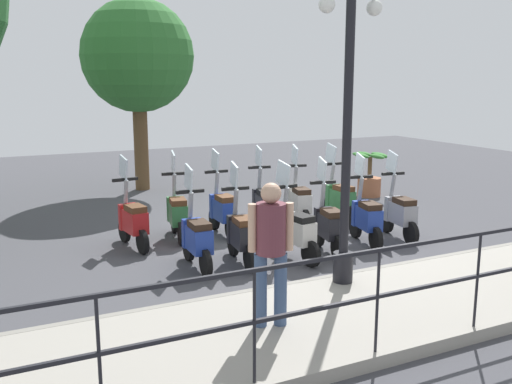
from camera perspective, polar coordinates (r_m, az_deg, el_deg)
name	(u,v)px	position (r m, az deg, el deg)	size (l,w,h in m)	color
ground_plane	(287,242)	(10.01, 3.09, -5.01)	(28.00, 28.00, 0.00)	#424247
promenade_walkway	(409,300)	(7.54, 15.02, -10.37)	(2.20, 20.00, 0.15)	gray
fence_railing	(479,261)	(6.57, 21.39, -6.43)	(0.04, 16.03, 1.07)	black
lamp_post_near	(347,149)	(7.37, 9.05, 4.26)	(0.26, 0.90, 4.03)	black
pedestrian_distant	(271,244)	(6.11, 1.49, -5.18)	(0.40, 0.47, 1.59)	#384C70
tree_distant	(138,57)	(14.71, -11.76, 13.10)	(2.78, 2.78, 4.75)	brown
potted_palm	(369,178)	(14.02, 11.27, 1.39)	(1.06, 0.66, 1.05)	#9E5B3D
scooter_near_0	(399,212)	(10.41, 14.14, -1.96)	(1.23, 0.46, 1.54)	black
scooter_near_1	(366,217)	(9.93, 10.95, -2.45)	(1.22, 0.49, 1.54)	black
scooter_near_2	(328,225)	(9.32, 7.24, -3.25)	(1.22, 0.48, 1.54)	black
scooter_near_3	(295,230)	(8.93, 3.93, -3.82)	(1.23, 0.44, 1.54)	black
scooter_near_4	(241,233)	(8.74, -1.51, -4.14)	(1.23, 0.44, 1.54)	black
scooter_near_5	(197,237)	(8.56, -5.96, -4.54)	(1.23, 0.44, 1.54)	black
scooter_far_0	(339,198)	(11.38, 8.32, -0.61)	(1.23, 0.44, 1.54)	black
scooter_far_1	(299,201)	(11.04, 4.34, -0.89)	(1.22, 0.50, 1.54)	black
scooter_far_2	(264,203)	(10.82, 0.77, -1.11)	(1.23, 0.47, 1.54)	black
scooter_far_3	(222,209)	(10.35, -3.39, -1.71)	(1.23, 0.44, 1.54)	black
scooter_far_4	(177,212)	(10.17, -7.89, -2.02)	(1.23, 0.47, 1.54)	black
scooter_far_5	(133,220)	(9.76, -12.23, -2.75)	(1.23, 0.44, 1.54)	black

